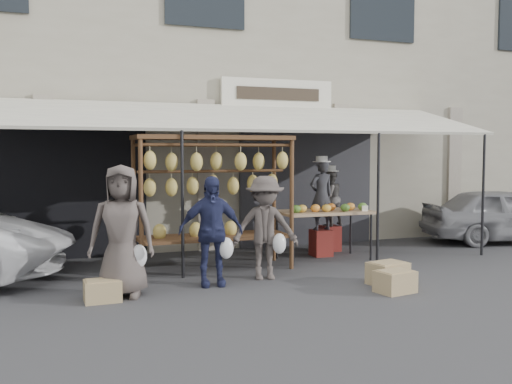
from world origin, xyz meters
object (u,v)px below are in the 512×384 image
vendor_right (330,198)px  customer_mid (211,231)px  crate_near_a (395,282)px  produce_table (325,212)px  sedan (506,215)px  customer_left (122,231)px  crate_near_b (388,273)px  crate_far (103,291)px  banana_rack (214,177)px  customer_right (265,228)px  vendor_left (321,195)px

vendor_right → customer_mid: (-3.02, -2.06, -0.25)m
customer_mid → crate_near_a: 2.73m
produce_table → sedan: bearing=5.9°
customer_left → crate_near_b: bearing=5.7°
crate_near_b → crate_far: 4.10m
crate_near_a → banana_rack: bearing=130.1°
banana_rack → customer_left: size_ratio=1.45×
vendor_right → crate_far: 5.30m
produce_table → sedan: (4.63, 0.48, -0.28)m
produce_table → crate_far: size_ratio=3.64×
produce_table → crate_far: bearing=-158.3°
sedan → customer_right: bearing=120.3°
banana_rack → customer_left: bearing=-142.4°
crate_near_a → crate_near_b: size_ratio=0.93×
crate_near_a → crate_far: crate_near_a is taller
customer_left → sedan: size_ratio=0.51×
crate_near_b → sedan: 5.29m
vendor_right → customer_right: vendor_right is taller
banana_rack → vendor_left: (2.25, 0.56, -0.40)m
customer_mid → crate_far: bearing=-160.3°
banana_rack → customer_right: 1.32m
produce_table → customer_mid: 2.77m
crate_near_b → sedan: sedan is taller
produce_table → crate_near_b: 2.17m
crate_near_a → customer_left: bearing=163.5°
sedan → crate_far: bearing=119.6°
customer_mid → crate_near_b: customer_mid is taller
crate_near_b → banana_rack: bearing=138.9°
banana_rack → crate_far: bearing=-143.2°
customer_right → crate_near_b: customer_right is taller
vendor_right → customer_left: bearing=15.3°
produce_table → crate_far: (-4.07, -1.62, -0.74)m
banana_rack → vendor_right: size_ratio=2.32×
customer_left → crate_far: 0.83m
produce_table → customer_mid: bearing=-153.7°
vendor_left → customer_left: bearing=20.3°
crate_near_b → vendor_right: bearing=79.8°
banana_rack → crate_near_b: bearing=-41.1°
customer_left → crate_far: (-0.28, -0.17, -0.76)m
customer_right → crate_near_b: 1.96m
vendor_right → crate_near_b: size_ratio=2.07×
produce_table → crate_near_b: (0.01, -2.05, -0.71)m
customer_mid → crate_far: size_ratio=3.47×
customer_right → crate_near_a: size_ratio=3.17×
vendor_left → customer_right: bearing=36.3°
banana_rack → crate_near_b: size_ratio=4.80×
crate_far → sedan: size_ratio=0.13×
customer_mid → sedan: (7.12, 1.70, -0.21)m
vendor_left → sedan: vendor_left is taller
crate_far → customer_left: bearing=31.7°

